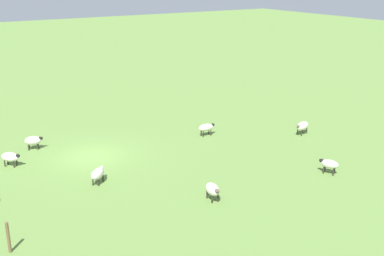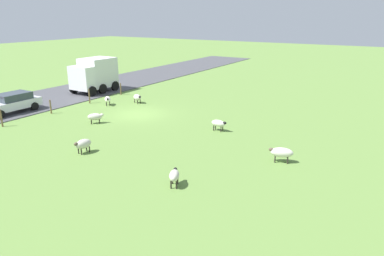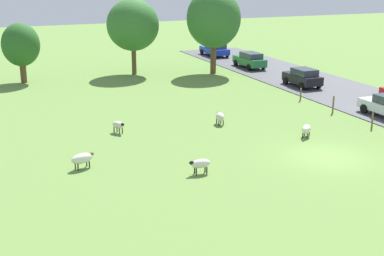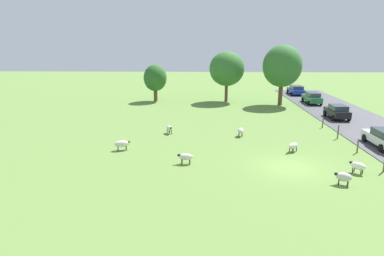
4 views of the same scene
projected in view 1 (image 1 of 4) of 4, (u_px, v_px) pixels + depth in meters
The scene contains 9 objects.
ground_plane at pixel (92, 156), 27.04m from camera, with size 160.00×160.00×0.00m, color olive.
sheep_0 at pixel (213, 189), 21.71m from camera, with size 0.68×1.12×0.81m.
sheep_1 at pixel (302, 126), 30.51m from camera, with size 1.34×0.86×0.82m.
sheep_2 at pixel (33, 141), 27.96m from camera, with size 1.11×0.84×0.80m.
sheep_3 at pixel (206, 128), 30.25m from camera, with size 1.15×0.51×0.78m.
sheep_4 at pixel (329, 164), 24.56m from camera, with size 0.81×1.05×0.77m.
sheep_5 at pixel (10, 157), 25.52m from camera, with size 1.05×1.06×0.78m.
sheep_6 at pixel (98, 174), 23.48m from camera, with size 1.10×1.09×0.76m.
fence_post_3 at pixel (8, 237), 17.65m from camera, with size 0.12×0.12×1.26m, color brown.
Camera 1 is at (8.58, 24.32, 10.01)m, focal length 44.75 mm.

